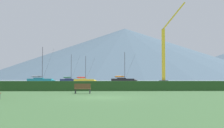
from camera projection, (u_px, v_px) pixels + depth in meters
name	position (u px, v px, depth m)	size (l,w,h in m)	color
ground_plane	(103.00, 97.00, 21.60)	(1000.00, 1000.00, 0.00)	#385B33
harbor_water	(104.00, 80.00, 158.38)	(320.00, 246.00, 0.00)	#8C9EA3
hedge_line	(103.00, 86.00, 32.61)	(80.00, 1.20, 1.12)	#284C23
sailboat_slip_0	(70.00, 80.00, 101.28)	(7.66, 2.61, 9.84)	navy
sailboat_slip_3	(41.00, 80.00, 89.74)	(8.96, 3.04, 11.26)	#19707A
sailboat_slip_4	(123.00, 80.00, 94.93)	(8.98, 3.39, 10.09)	black
sailboat_slip_7	(84.00, 80.00, 91.70)	(7.65, 2.93, 8.55)	gold
park_bench_under_tree	(83.00, 88.00, 26.73)	(1.56, 0.58, 0.95)	brown
dock_crane	(164.00, 57.00, 77.89)	(7.22, 2.00, 22.48)	#333338
distant_hill_central_peak	(125.00, 54.00, 332.49)	(321.17, 321.17, 59.24)	#425666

